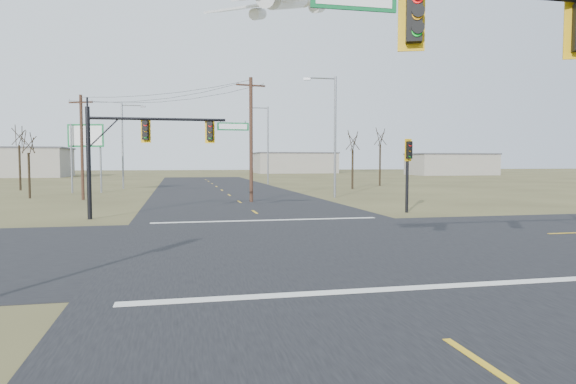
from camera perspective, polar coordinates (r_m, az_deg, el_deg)
The scene contains 19 objects.
ground at distance 19.88m, azimuth 1.39°, elevation -5.68°, with size 320.00×320.00×0.00m, color olive.
road_ew at distance 19.88m, azimuth 1.39°, elevation -5.65°, with size 160.00×14.00×0.02m, color black.
road_ns at distance 19.88m, azimuth 1.39°, elevation -5.65°, with size 14.00×160.00×0.02m, color black.
stop_bar_near at distance 12.85m, azimuth 9.38°, elevation -10.70°, with size 12.00×0.40×0.01m, color silver.
stop_bar_far at distance 27.16m, azimuth -2.32°, elevation -3.15°, with size 12.00×0.40×0.01m, color silver.
mast_arm_far at distance 29.36m, azimuth -14.96°, elevation 5.79°, with size 8.82×0.55×6.06m.
pedestal_signal_ne at distance 31.99m, azimuth 13.23°, elevation 3.61°, with size 0.67×0.58×4.52m.
utility_pole_near at distance 39.33m, azimuth -4.13°, elevation 6.04°, with size 2.29×0.60×9.47m.
utility_pole_far at distance 44.61m, azimuth -21.93°, elevation 4.86°, with size 1.96×0.88×8.45m.
highway_sign at distance 54.25m, azimuth -21.55°, elevation 4.90°, with size 3.51×0.99×6.76m.
streetlight_a at distance 44.09m, azimuth 4.98°, elevation 6.89°, with size 2.89×0.44×10.31m.
streetlight_b at distance 69.06m, azimuth -2.44°, elevation 5.70°, with size 2.91×0.38×10.39m.
streetlight_c at distance 60.39m, azimuth -17.72°, elevation 5.40°, with size 2.65×0.27×9.54m.
bare_tree_a at distance 48.38m, azimuth -26.91°, elevation 5.00°, with size 2.49×2.49×6.01m.
bare_tree_b at distance 61.80m, azimuth -27.73°, elevation 5.63°, with size 3.69×3.69×7.39m.
bare_tree_c at distance 57.69m, azimuth 7.20°, elevation 5.74°, with size 3.10×3.10×6.96m.
bare_tree_d at distance 65.97m, azimuth 10.21°, elevation 6.11°, with size 2.98×2.98×7.75m.
warehouse_mid at distance 132.43m, azimuth 0.77°, elevation 3.21°, with size 20.00×12.00×5.00m, color gray.
warehouse_right at distance 119.94m, azimuth 17.67°, elevation 2.89°, with size 18.00×10.00×4.50m, color gray.
Camera 1 is at (-4.60, -19.08, 3.17)m, focal length 32.00 mm.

